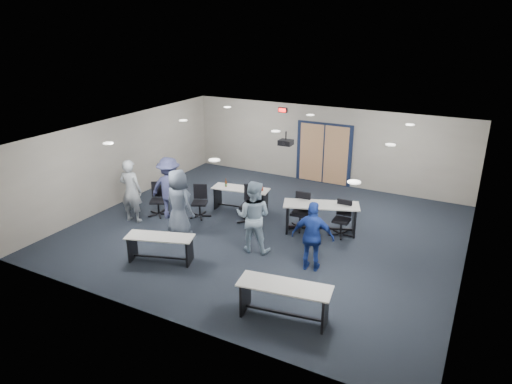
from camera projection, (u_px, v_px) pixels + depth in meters
The scene contains 24 objects.
floor at pixel (266, 230), 12.57m from camera, with size 10.00×10.00×0.00m, color black.
back_wall at pixel (324, 145), 15.82m from camera, with size 10.00×0.04×2.70m, color gray.
front_wall at pixel (158, 257), 8.36m from camera, with size 10.00×0.04×2.70m, color gray.
left_wall at pixel (124, 159), 14.27m from camera, with size 0.04×9.00×2.70m, color gray.
right_wall at pixel (472, 220), 9.91m from camera, with size 0.04×9.00×2.70m, color gray.
ceiling at pixel (267, 134), 11.62m from camera, with size 10.00×9.00×0.04m, color white.
double_door at pixel (324, 154), 15.89m from camera, with size 2.00×0.07×2.20m.
exit_sign at pixel (283, 110), 16.08m from camera, with size 0.32×0.07×0.18m.
ceiling_projector at pixel (286, 142), 12.00m from camera, with size 0.35×0.32×0.37m.
ceiling_can_lights at pixel (272, 133), 11.83m from camera, with size 6.24×5.74×0.02m, color white, non-canonical shape.
table_front_left at pixel (160, 244), 10.81m from camera, with size 1.69×1.02×0.65m.
table_front_right at pixel (284, 296), 8.69m from camera, with size 1.86×0.86×0.73m.
table_back_left at pixel (241, 195), 13.75m from camera, with size 1.79×0.83×0.95m.
table_back_right at pixel (321, 213), 12.27m from camera, with size 2.11×1.32×0.81m.
chair_back_a at pixel (199, 202), 13.25m from camera, with size 0.60×0.60×0.95m, color black, non-canonical shape.
chair_back_b at pixel (249, 205), 12.88m from camera, with size 0.67×0.67×1.06m, color black, non-canonical shape.
chair_back_c at pixel (300, 212), 12.48m from camera, with size 0.64×0.64×1.01m, color black, non-canonical shape.
chair_back_d at pixel (342, 219), 12.09m from camera, with size 0.60×0.60×0.96m, color black, non-canonical shape.
chair_loose_left at pixel (158, 200), 13.37m from camera, with size 0.61×0.61×0.97m, color black, non-canonical shape.
person_gray at pixel (131, 191), 12.84m from camera, with size 0.67×0.44×1.83m, color #91989F.
person_plaid at pixel (179, 203), 11.98m from camera, with size 0.89×0.58×1.83m, color #4E596B.
person_lightblue at pixel (253, 217), 11.15m from camera, with size 0.89×0.69×1.83m, color #93AEC3.
person_navy at pixel (313, 237), 10.31m from camera, with size 0.98×0.41×1.66m, color navy.
person_back at pixel (169, 188), 13.03m from camera, with size 1.18×0.68×1.83m, color #3B406B.
Camera 1 is at (5.05, -10.22, 5.41)m, focal length 32.00 mm.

